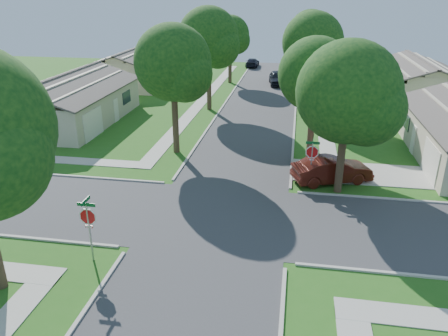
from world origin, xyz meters
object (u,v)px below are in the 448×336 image
object	(u,v)px
stop_sign_ne	(312,154)
tree_w_mid	(209,40)
tree_e_far	(311,34)
tree_w_near	(174,66)
car_curb_west	(252,63)
tree_ne_corner	(349,97)
house_ne_far	(416,84)
tree_e_mid	(313,45)
car_curb_east	(278,78)
house_nw_near	(69,104)
house_nw_far	(137,70)
tree_w_far	(231,37)
tree_e_near	(316,78)
stop_sign_sw	(88,219)
car_driveway	(332,170)

from	to	relation	value
stop_sign_ne	tree_w_mid	bearing A→B (deg)	119.80
tree_e_far	tree_w_near	distance (m)	26.71
car_curb_west	tree_ne_corner	bearing A→B (deg)	103.87
house_ne_far	tree_e_far	bearing A→B (deg)	155.97
tree_e_mid	car_curb_east	xyz separation A→B (m)	(-3.56, 12.72, -5.44)
house_nw_near	car_curb_east	xyz separation A→B (m)	(17.19, 18.73, -0.70)
house_nw_far	car_curb_east	bearing A→B (deg)	5.74
tree_w_far	tree_ne_corner	size ratio (longest dim) A/B	0.93
stop_sign_ne	tree_e_near	xyz separation A→B (m)	(0.05, 4.31, 3.61)
tree_e_mid	tree_w_far	world-z (taller)	tree_e_mid
stop_sign_ne	tree_e_mid	world-z (taller)	tree_e_mid
stop_sign_ne	tree_w_far	world-z (taller)	tree_w_far
tree_e_near	car_curb_west	size ratio (longest dim) A/B	1.96
tree_e_far	house_nw_near	xyz separation A→B (m)	(-20.75, -19.01, -4.46)
tree_w_near	tree_w_mid	distance (m)	12.01
stop_sign_sw	car_curb_west	distance (m)	50.74
tree_w_mid	tree_ne_corner	distance (m)	20.10
tree_w_mid	car_driveway	bearing A→B (deg)	-55.54
stop_sign_sw	tree_ne_corner	bearing A→B (deg)	38.84
tree_w_near	tree_e_near	bearing A→B (deg)	-0.00
car_curb_west	tree_w_near	bearing A→B (deg)	88.75
tree_w_near	tree_w_far	world-z (taller)	tree_w_near
stop_sign_sw	tree_ne_corner	size ratio (longest dim) A/B	0.34
house_ne_far	car_driveway	world-z (taller)	house_ne_far
tree_w_far	tree_ne_corner	xyz separation A→B (m)	(11.01, -29.80, 0.09)
stop_sign_ne	house_ne_far	world-z (taller)	house_ne_far
tree_e_mid	house_nw_near	xyz separation A→B (m)	(-20.75, -6.01, -4.74)
tree_w_mid	tree_ne_corner	world-z (taller)	tree_w_mid
car_curb_west	stop_sign_ne	bearing A→B (deg)	101.82
tree_e_mid	house_nw_near	bearing A→B (deg)	-163.85
house_nw_near	car_curb_west	world-z (taller)	house_nw_near
tree_e_far	house_nw_near	bearing A→B (deg)	-137.50
tree_ne_corner	car_curb_east	distance (m)	30.34
house_nw_far	car_curb_west	bearing A→B (deg)	47.59
tree_e_far	tree_w_mid	xyz separation A→B (m)	(-9.39, -13.00, 0.51)
tree_e_near	car_driveway	size ratio (longest dim) A/B	1.73
tree_e_near	house_nw_near	distance (m)	21.98
tree_ne_corner	tree_e_far	bearing A→B (deg)	93.09
tree_e_near	car_curb_east	bearing A→B (deg)	98.18
car_driveway	car_curb_east	xyz separation A→B (m)	(-4.80, 28.22, 0.03)
tree_w_mid	car_curb_east	world-z (taller)	tree_w_mid
stop_sign_ne	house_nw_far	world-z (taller)	house_nw_far
tree_w_mid	car_curb_west	xyz separation A→B (m)	(1.44, 24.99, -5.88)
tree_e_mid	car_curb_west	distance (m)	26.83
house_ne_far	car_curb_east	distance (m)	15.54
tree_e_far	tree_w_mid	distance (m)	16.05
tree_e_mid	car_curb_east	world-z (taller)	tree_e_mid
stop_sign_ne	tree_e_far	distance (m)	29.57
car_driveway	tree_w_mid	bearing A→B (deg)	13.50
tree_e_near	car_driveway	xyz separation A→B (m)	(1.25, -3.51, -4.85)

